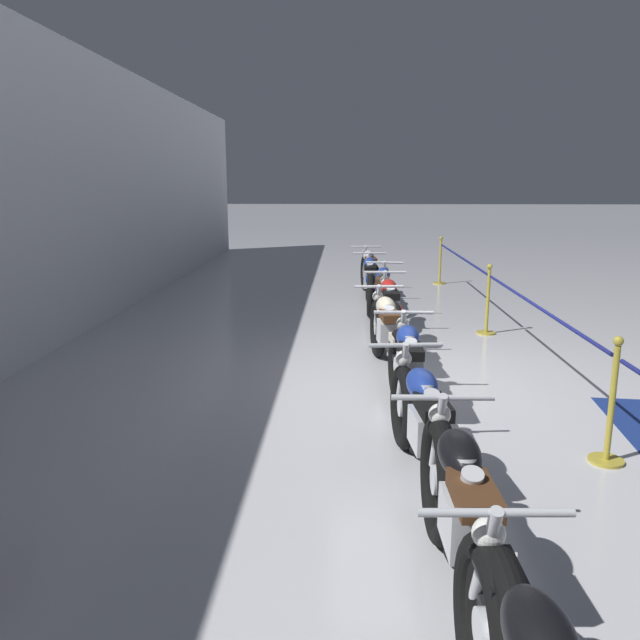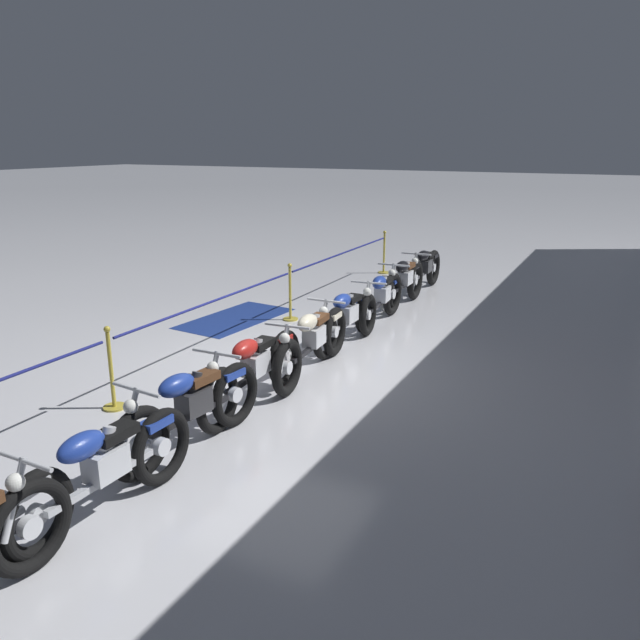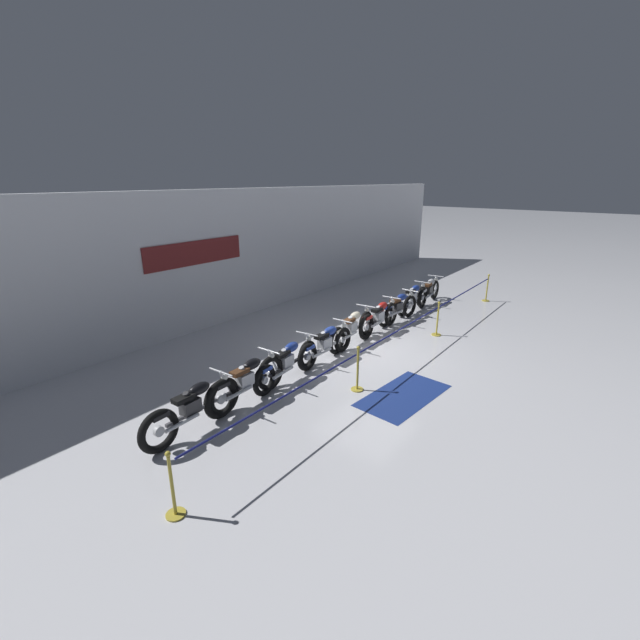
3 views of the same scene
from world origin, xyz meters
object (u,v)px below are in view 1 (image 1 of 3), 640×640
Objects in this scene: motorcycle_blue_3 at (409,374)px; motorcycle_blue_6 at (383,297)px; motorcycle_blue_7 at (370,283)px; motorcycle_cream_4 at (387,337)px; motorcycle_blue_2 at (426,435)px; stanchion_mid_right at (487,310)px; motorcycle_silver_8 at (370,273)px; stanchion_far_left at (582,349)px; motorcycle_red_5 at (389,313)px; stanchion_far_right at (440,268)px; motorcycle_black_1 at (463,530)px; stanchion_mid_left at (610,421)px.

motorcycle_blue_6 is (3.97, 0.01, 0.02)m from motorcycle_blue_3.
motorcycle_blue_3 is at bearing -178.30° from motorcycle_blue_7.
motorcycle_blue_2 is at bearing -178.25° from motorcycle_cream_4.
stanchion_mid_right reaches higher than motorcycle_blue_2.
motorcycle_blue_2 is 5.24m from stanchion_mid_right.
stanchion_far_left is at bearing -166.50° from motorcycle_silver_8.
stanchion_mid_right is at bearing -137.20° from motorcycle_blue_7.
motorcycle_blue_3 is at bearing 179.86° from motorcycle_red_5.
motorcycle_blue_6 is at bearing 0.93° from motorcycle_red_5.
motorcycle_blue_7 is 3.38m from stanchion_far_right.
motorcycle_blue_7 is at bearing 1.13° from motorcycle_black_1.
stanchion_far_left reaches higher than motorcycle_blue_2.
motorcycle_blue_3 is (2.77, 0.00, -0.03)m from motorcycle_black_1.
motorcycle_red_5 is 2.64m from motorcycle_blue_7.
motorcycle_blue_7 reaches higher than motorcycle_blue_2.
motorcycle_blue_3 is at bearing 156.69° from stanchion_mid_right.
motorcycle_blue_6 is at bearing 160.37° from stanchion_far_right.
stanchion_far_left is at bearing -30.51° from motorcycle_black_1.
motorcycle_silver_8 is at bearing 135.08° from stanchion_far_right.
stanchion_mid_right is (6.30, -1.52, -0.13)m from motorcycle_black_1.
motorcycle_blue_7 is at bearing 1.13° from motorcycle_blue_2.
motorcycle_silver_8 is at bearing 0.02° from motorcycle_cream_4.
stanchion_far_right is at bearing -44.92° from motorcycle_silver_8.
stanchion_mid_right reaches higher than motorcycle_cream_4.
motorcycle_silver_8 is at bearing -2.00° from motorcycle_blue_7.
motorcycle_silver_8 is at bearing 27.81° from stanchion_mid_right.
stanchion_far_left is (2.58, -1.52, 0.28)m from motorcycle_black_1.
stanchion_mid_right and stanchion_far_right have the same top height.
motorcycle_cream_4 is 0.18× the size of stanchion_far_left.
motorcycle_blue_2 is 1.47m from motorcycle_blue_3.
motorcycle_blue_7 is at bearing 42.80° from stanchion_mid_right.
motorcycle_cream_4 reaches higher than motorcycle_blue_3.
stanchion_mid_left is at bearing -164.90° from motorcycle_blue_7.
stanchion_mid_right is at bearing -61.80° from motorcycle_red_5.
motorcycle_black_1 reaches higher than motorcycle_cream_4.
motorcycle_cream_4 is 2.31× the size of stanchion_mid_right.
motorcycle_cream_4 is at bearing -179.98° from motorcycle_silver_8.
motorcycle_red_5 is at bearing 164.74° from stanchion_far_right.
motorcycle_black_1 is at bearing -179.97° from motorcycle_blue_3.
stanchion_far_right is at bearing -7.84° from motorcycle_black_1.
motorcycle_black_1 reaches higher than motorcycle_red_5.
stanchion_far_right is (2.93, -1.68, -0.12)m from motorcycle_blue_7.
stanchion_far_left is at bearing -50.35° from motorcycle_blue_2.
stanchion_mid_left is 1.00× the size of stanchion_mid_right.
motorcycle_blue_3 is at bearing -0.97° from motorcycle_blue_2.
motorcycle_blue_6 reaches higher than motorcycle_blue_7.
stanchion_mid_left is (-0.88, -1.52, -0.09)m from motorcycle_blue_3.
stanchion_mid_right is at bearing -17.20° from motorcycle_blue_2.
stanchion_mid_left is at bearing -38.94° from motorcycle_black_1.
motorcycle_cream_4 is at bearing 177.82° from motorcycle_blue_6.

